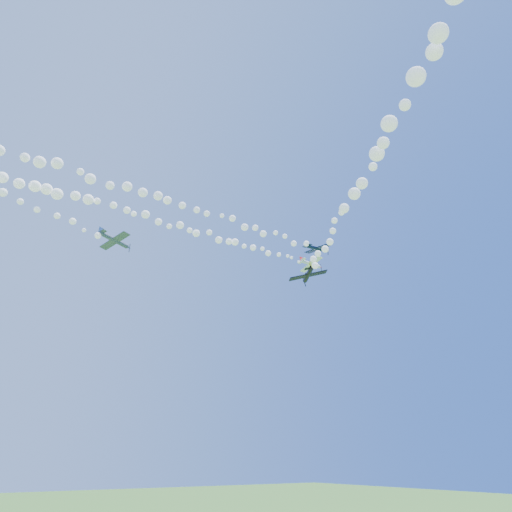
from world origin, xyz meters
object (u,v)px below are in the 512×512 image
plane_navy (317,248)px  plane_grey (115,240)px  plane_white (311,264)px  plane_black (308,275)px

plane_navy → plane_grey: bearing=166.0°
plane_white → plane_navy: (-2.24, -4.87, 1.38)m
plane_navy → plane_black: bearing=-137.0°
plane_black → plane_white: bearing=-15.3°
plane_black → plane_navy: bearing=-19.8°
plane_navy → plane_grey: plane_navy is taller
plane_navy → plane_grey: 42.61m
plane_white → plane_black: bearing=-132.5°
plane_grey → plane_white: bearing=-25.0°
plane_white → plane_black: 29.66m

